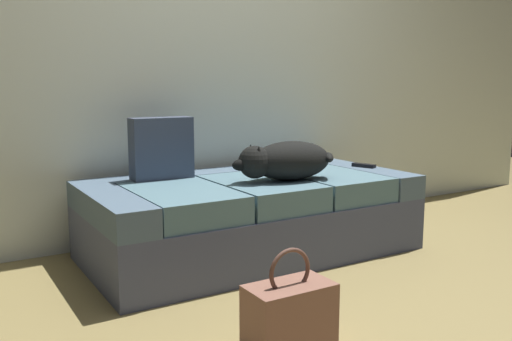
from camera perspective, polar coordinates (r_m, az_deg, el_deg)
ground_plane at (r=2.41m, az=12.13°, el=-14.58°), size 10.00×10.00×0.00m
back_wall at (r=3.56m, az=-5.64°, el=16.15°), size 6.40×0.10×2.80m
couch at (r=3.10m, az=-0.49°, el=-4.79°), size 1.81×0.90×0.44m
dog_dark at (r=2.97m, az=3.05°, el=1.03°), size 0.63×0.31×0.21m
tv_remote at (r=3.52m, az=11.18°, el=0.53°), size 0.09×0.16×0.02m
throw_pillow at (r=3.06m, az=-9.84°, el=2.31°), size 0.34×0.13×0.34m
handbag at (r=2.07m, az=3.52°, el=-14.77°), size 0.32×0.18×0.38m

